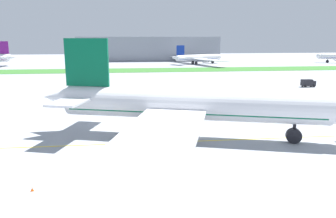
{
  "coord_description": "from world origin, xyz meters",
  "views": [
    {
      "loc": [
        -11.75,
        -59.13,
        18.25
      ],
      "look_at": [
        -4.1,
        5.99,
        3.89
      ],
      "focal_mm": 35.53,
      "sensor_mm": 36.0,
      "label": 1
    }
  ],
  "objects_px": {
    "traffic_cone_port_wing": "(32,189)",
    "parked_airliner_far_centre": "(197,58)",
    "service_truck_baggage_loader": "(308,83)",
    "ground_crew_wingwalker_port": "(94,207)",
    "airliner_foreground": "(187,105)"
  },
  "relations": [
    {
      "from": "service_truck_baggage_loader",
      "to": "parked_airliner_far_centre",
      "type": "bearing_deg",
      "value": 100.71
    },
    {
      "from": "ground_crew_wingwalker_port",
      "to": "parked_airliner_far_centre",
      "type": "height_order",
      "value": "parked_airliner_far_centre"
    },
    {
      "from": "traffic_cone_port_wing",
      "to": "service_truck_baggage_loader",
      "type": "xyz_separation_m",
      "value": [
        77.47,
        76.0,
        1.24
      ]
    },
    {
      "from": "ground_crew_wingwalker_port",
      "to": "traffic_cone_port_wing",
      "type": "relative_size",
      "value": 2.79
    },
    {
      "from": "airliner_foreground",
      "to": "traffic_cone_port_wing",
      "type": "distance_m",
      "value": 30.11
    },
    {
      "from": "airliner_foreground",
      "to": "service_truck_baggage_loader",
      "type": "height_order",
      "value": "airliner_foreground"
    },
    {
      "from": "traffic_cone_port_wing",
      "to": "parked_airliner_far_centre",
      "type": "bearing_deg",
      "value": 72.47
    },
    {
      "from": "ground_crew_wingwalker_port",
      "to": "service_truck_baggage_loader",
      "type": "bearing_deg",
      "value": 49.99
    },
    {
      "from": "service_truck_baggage_loader",
      "to": "parked_airliner_far_centre",
      "type": "relative_size",
      "value": 0.09
    },
    {
      "from": "airliner_foreground",
      "to": "traffic_cone_port_wing",
      "type": "xyz_separation_m",
      "value": [
        -22.27,
        -19.4,
        -5.81
      ]
    },
    {
      "from": "ground_crew_wingwalker_port",
      "to": "parked_airliner_far_centre",
      "type": "xyz_separation_m",
      "value": [
        49.43,
        188.59,
        3.3
      ]
    },
    {
      "from": "airliner_foreground",
      "to": "parked_airliner_far_centre",
      "type": "height_order",
      "value": "airliner_foreground"
    },
    {
      "from": "parked_airliner_far_centre",
      "to": "traffic_cone_port_wing",
      "type": "bearing_deg",
      "value": -107.53
    },
    {
      "from": "service_truck_baggage_loader",
      "to": "airliner_foreground",
      "type": "bearing_deg",
      "value": -134.28
    },
    {
      "from": "ground_crew_wingwalker_port",
      "to": "service_truck_baggage_loader",
      "type": "xyz_separation_m",
      "value": [
        69.45,
        82.74,
        0.54
      ]
    }
  ]
}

